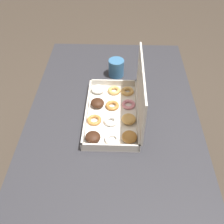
{
  "coord_description": "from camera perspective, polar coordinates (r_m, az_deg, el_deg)",
  "views": [
    {
      "loc": [
        0.9,
        0.02,
        1.59
      ],
      "look_at": [
        0.06,
        -0.01,
        0.77
      ],
      "focal_mm": 42.0,
      "sensor_mm": 36.0,
      "label": 1
    }
  ],
  "objects": [
    {
      "name": "coffee_mug",
      "position": [
        1.4,
        0.93,
        9.65
      ],
      "size": [
        0.08,
        0.08,
        0.09
      ],
      "color": "teal",
      "rests_on": "dining_table"
    },
    {
      "name": "ground_plane",
      "position": [
        1.82,
        0.24,
        -16.25
      ],
      "size": [
        8.0,
        8.0,
        0.0
      ],
      "primitive_type": "plane",
      "color": "#42382D"
    },
    {
      "name": "dining_table",
      "position": [
        1.31,
        0.32,
        -2.29
      ],
      "size": [
        1.14,
        0.77,
        0.75
      ],
      "color": "#2D2D33",
      "rests_on": "ground_plane"
    },
    {
      "name": "donut_box",
      "position": [
        1.15,
        1.45,
        0.94
      ],
      "size": [
        0.42,
        0.24,
        0.25
      ],
      "color": "silver",
      "rests_on": "dining_table"
    }
  ]
}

